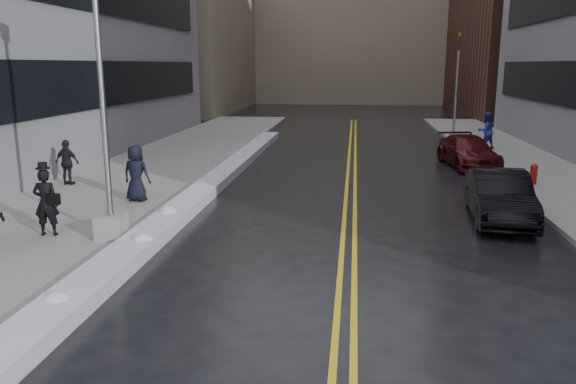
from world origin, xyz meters
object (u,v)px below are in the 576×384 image
(traffic_signal, at_px, (457,81))
(car_maroon, at_px, (468,152))
(pedestrian_d, at_px, (67,162))
(car_black, at_px, (499,196))
(lamppost, at_px, (105,143))
(pedestrian_fedora, at_px, (46,202))
(pedestrian_east, at_px, (486,131))
(pedestrian_c, at_px, (136,173))
(fire_hydrant, at_px, (534,173))

(traffic_signal, xyz_separation_m, car_maroon, (-1.00, -9.80, -2.74))
(traffic_signal, xyz_separation_m, pedestrian_d, (-16.01, -16.09, -2.45))
(pedestrian_d, relative_size, car_black, 0.37)
(traffic_signal, bearing_deg, car_black, -95.53)
(car_black, bearing_deg, lamppost, -156.75)
(pedestrian_fedora, relative_size, pedestrian_east, 0.90)
(pedestrian_fedora, distance_m, pedestrian_c, 3.85)
(pedestrian_fedora, bearing_deg, fire_hydrant, -159.33)
(lamppost, height_order, traffic_signal, lamppost)
(fire_hydrant, distance_m, pedestrian_fedora, 16.09)
(car_black, bearing_deg, pedestrian_east, 84.06)
(pedestrian_c, xyz_separation_m, pedestrian_east, (13.31, 12.66, 0.06))
(car_black, bearing_deg, car_maroon, 89.44)
(pedestrian_c, xyz_separation_m, car_black, (10.85, -0.48, -0.33))
(pedestrian_c, distance_m, pedestrian_east, 18.37)
(pedestrian_fedora, relative_size, pedestrian_d, 1.05)
(pedestrian_east, bearing_deg, fire_hydrant, 65.85)
(pedestrian_fedora, height_order, car_maroon, pedestrian_fedora)
(pedestrian_d, bearing_deg, pedestrian_fedora, 124.50)
(traffic_signal, relative_size, car_black, 1.40)
(pedestrian_fedora, distance_m, car_black, 12.15)
(fire_hydrant, height_order, car_black, car_black)
(traffic_signal, height_order, pedestrian_c, traffic_signal)
(fire_hydrant, relative_size, pedestrian_fedora, 0.43)
(pedestrian_c, bearing_deg, pedestrian_fedora, 85.08)
(lamppost, height_order, pedestrian_east, lamppost)
(lamppost, relative_size, pedestrian_d, 4.74)
(car_black, bearing_deg, traffic_signal, 89.11)
(fire_hydrant, bearing_deg, traffic_signal, 92.05)
(car_maroon, bearing_deg, pedestrian_c, -151.50)
(fire_hydrant, distance_m, car_maroon, 4.46)
(pedestrian_fedora, xyz_separation_m, car_black, (11.70, 3.28, -0.29))
(traffic_signal, bearing_deg, pedestrian_fedora, -121.64)
(traffic_signal, distance_m, pedestrian_c, 22.25)
(traffic_signal, distance_m, pedestrian_fedora, 25.85)
(pedestrian_d, xyz_separation_m, pedestrian_east, (16.67, 10.61, 0.13))
(pedestrian_east, relative_size, car_maroon, 0.41)
(fire_hydrant, xyz_separation_m, car_black, (-2.30, -4.63, 0.16))
(traffic_signal, bearing_deg, pedestrian_c, -124.88)
(lamppost, height_order, pedestrian_fedora, lamppost)
(lamppost, height_order, pedestrian_c, lamppost)
(lamppost, height_order, pedestrian_d, lamppost)
(lamppost, relative_size, pedestrian_east, 4.07)
(car_maroon, bearing_deg, fire_hydrant, -77.48)
(lamppost, bearing_deg, pedestrian_fedora, 177.01)
(fire_hydrant, bearing_deg, pedestrian_d, -172.78)
(fire_hydrant, height_order, pedestrian_c, pedestrian_c)
(pedestrian_fedora, xyz_separation_m, pedestrian_d, (-2.51, 5.82, -0.04))
(pedestrian_fedora, height_order, pedestrian_east, pedestrian_east)
(car_maroon, bearing_deg, pedestrian_east, 61.92)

